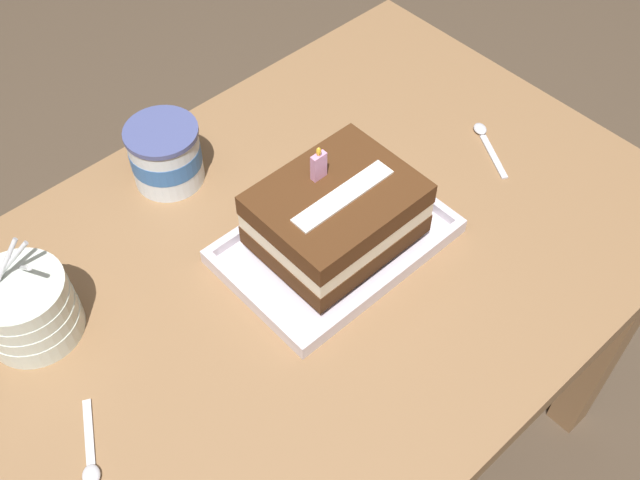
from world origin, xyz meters
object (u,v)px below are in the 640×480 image
object	(u,v)px
birthday_cake	(336,214)
bowl_stack	(27,308)
foil_tray	(336,243)
ice_cream_tub	(165,154)
serving_spoon_by_bowls	(485,138)
serving_spoon_near_tray	(91,461)

from	to	relation	value
birthday_cake	bowl_stack	xyz separation A→B (m)	(-0.38, 0.16, -0.02)
birthday_cake	foil_tray	bearing A→B (deg)	-90.00
ice_cream_tub	serving_spoon_by_bowls	distance (m)	0.50
foil_tray	bowl_stack	world-z (taller)	bowl_stack
foil_tray	bowl_stack	size ratio (longest dim) A/B	2.12
serving_spoon_by_bowls	birthday_cake	bearing A→B (deg)	179.58
foil_tray	birthday_cake	world-z (taller)	birthday_cake
birthday_cake	serving_spoon_near_tray	xyz separation A→B (m)	(-0.43, -0.04, -0.07)
foil_tray	serving_spoon_by_bowls	distance (m)	0.32
bowl_stack	ice_cream_tub	xyz separation A→B (m)	(0.29, 0.11, 0.00)
serving_spoon_by_bowls	serving_spoon_near_tray	bearing A→B (deg)	-176.95
foil_tray	serving_spoon_by_bowls	world-z (taller)	foil_tray
ice_cream_tub	foil_tray	bearing A→B (deg)	-70.87
ice_cream_tub	serving_spoon_near_tray	distance (m)	0.46
birthday_cake	ice_cream_tub	bearing A→B (deg)	109.13
bowl_stack	serving_spoon_by_bowls	world-z (taller)	bowl_stack
birthday_cake	serving_spoon_by_bowls	distance (m)	0.33
bowl_stack	serving_spoon_near_tray	size ratio (longest dim) A/B	1.39
birthday_cake	serving_spoon_near_tray	world-z (taller)	birthday_cake
ice_cream_tub	serving_spoon_near_tray	world-z (taller)	ice_cream_tub
bowl_stack	ice_cream_tub	size ratio (longest dim) A/B	1.35
birthday_cake	serving_spoon_near_tray	bearing A→B (deg)	-174.33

